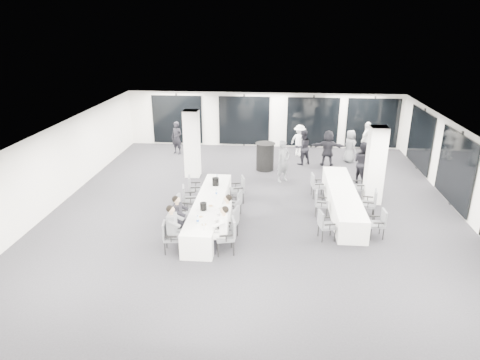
% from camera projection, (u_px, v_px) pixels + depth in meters
% --- Properties ---
extents(room, '(14.04, 16.04, 2.84)m').
position_uv_depth(room, '(281.00, 162.00, 15.49)').
color(room, '#232227').
rests_on(room, ground).
extents(column_left, '(0.60, 0.60, 2.80)m').
position_uv_depth(column_left, '(192.00, 144.00, 17.73)').
color(column_left, white).
rests_on(column_left, floor).
extents(column_right, '(0.60, 0.60, 2.80)m').
position_uv_depth(column_right, '(375.00, 165.00, 15.11)').
color(column_right, white).
rests_on(column_right, floor).
extents(banquet_table_main, '(0.90, 5.00, 0.75)m').
position_uv_depth(banquet_table_main, '(209.00, 211.00, 13.95)').
color(banquet_table_main, white).
rests_on(banquet_table_main, floor).
extents(banquet_table_side, '(0.90, 5.00, 0.75)m').
position_uv_depth(banquet_table_side, '(342.00, 200.00, 14.77)').
color(banquet_table_side, white).
rests_on(banquet_table_side, floor).
extents(cocktail_table, '(0.87, 0.87, 1.21)m').
position_uv_depth(cocktail_table, '(265.00, 156.00, 18.73)').
color(cocktail_table, black).
rests_on(cocktail_table, floor).
extents(chair_main_left_near, '(0.51, 0.56, 0.91)m').
position_uv_depth(chair_main_left_near, '(169.00, 235.00, 12.07)').
color(chair_main_left_near, '#4E5055').
rests_on(chair_main_left_near, floor).
extents(chair_main_left_second, '(0.48, 0.52, 0.88)m').
position_uv_depth(chair_main_left_second, '(175.00, 225.00, 12.73)').
color(chair_main_left_second, '#4E5055').
rests_on(chair_main_left_second, floor).
extents(chair_main_left_mid, '(0.59, 0.63, 1.02)m').
position_uv_depth(chair_main_left_mid, '(181.00, 209.00, 13.61)').
color(chair_main_left_mid, '#4E5055').
rests_on(chair_main_left_mid, floor).
extents(chair_main_left_fourth, '(0.58, 0.61, 0.97)m').
position_uv_depth(chair_main_left_fourth, '(188.00, 197.00, 14.55)').
color(chair_main_left_fourth, '#4E5055').
rests_on(chair_main_left_fourth, floor).
extents(chair_main_left_far, '(0.55, 0.59, 0.96)m').
position_uv_depth(chair_main_left_far, '(193.00, 187.00, 15.47)').
color(chair_main_left_far, '#4E5055').
rests_on(chair_main_left_far, floor).
extents(chair_main_right_near, '(0.63, 0.66, 1.04)m').
position_uv_depth(chair_main_right_near, '(228.00, 234.00, 12.00)').
color(chair_main_right_near, '#4E5055').
rests_on(chair_main_right_near, floor).
extents(chair_main_right_second, '(0.63, 0.66, 1.04)m').
position_uv_depth(chair_main_right_second, '(231.00, 221.00, 12.75)').
color(chair_main_right_second, '#4E5055').
rests_on(chair_main_right_second, floor).
extents(chair_main_right_mid, '(0.52, 0.55, 0.86)m').
position_uv_depth(chair_main_right_mid, '(234.00, 211.00, 13.66)').
color(chair_main_right_mid, '#4E5055').
rests_on(chair_main_right_mid, floor).
extents(chair_main_right_fourth, '(0.53, 0.56, 0.89)m').
position_uv_depth(chair_main_right_fourth, '(236.00, 202.00, 14.30)').
color(chair_main_right_fourth, '#4E5055').
rests_on(chair_main_right_fourth, floor).
extents(chair_main_right_far, '(0.59, 0.62, 0.96)m').
position_uv_depth(chair_main_right_far, '(239.00, 188.00, 15.41)').
color(chair_main_right_far, '#4E5055').
rests_on(chair_main_right_far, floor).
extents(chair_side_left_near, '(0.55, 0.58, 0.92)m').
position_uv_depth(chair_side_left_near, '(325.00, 223.00, 12.76)').
color(chair_side_left_near, '#4E5055').
rests_on(chair_side_left_near, floor).
extents(chair_side_left_mid, '(0.49, 0.53, 0.86)m').
position_uv_depth(chair_side_left_mid, '(320.00, 202.00, 14.36)').
color(chair_side_left_mid, '#4E5055').
rests_on(chair_side_left_mid, floor).
extents(chair_side_left_far, '(0.51, 0.55, 0.91)m').
position_uv_depth(chair_side_left_far, '(316.00, 184.00, 15.84)').
color(chair_side_left_far, '#4E5055').
rests_on(chair_side_left_far, floor).
extents(chair_side_right_near, '(0.47, 0.52, 0.89)m').
position_uv_depth(chair_side_right_near, '(379.00, 222.00, 12.90)').
color(chair_side_right_near, '#4E5055').
rests_on(chair_side_right_near, floor).
extents(chair_side_right_mid, '(0.57, 0.61, 0.98)m').
position_uv_depth(chair_side_right_mid, '(371.00, 202.00, 14.16)').
color(chair_side_right_mid, '#4E5055').
rests_on(chair_side_right_mid, floor).
extents(chair_side_right_far, '(0.54, 0.58, 0.97)m').
position_uv_depth(chair_side_right_far, '(362.00, 185.00, 15.65)').
color(chair_side_right_far, '#4E5055').
rests_on(chair_side_right_far, floor).
extents(seated_guest_a, '(0.50, 0.38, 1.44)m').
position_uv_depth(seated_guest_a, '(174.00, 226.00, 11.96)').
color(seated_guest_a, slate).
rests_on(seated_guest_a, floor).
extents(seated_guest_b, '(0.50, 0.38, 1.44)m').
position_uv_depth(seated_guest_b, '(180.00, 216.00, 12.60)').
color(seated_guest_b, black).
rests_on(seated_guest_b, floor).
extents(seated_guest_c, '(0.50, 0.38, 1.44)m').
position_uv_depth(seated_guest_c, '(222.00, 227.00, 11.92)').
color(seated_guest_c, white).
rests_on(seated_guest_c, floor).
extents(seated_guest_d, '(0.50, 0.38, 1.44)m').
position_uv_depth(seated_guest_d, '(225.00, 214.00, 12.70)').
color(seated_guest_d, white).
rests_on(seated_guest_d, floor).
extents(standing_guest_a, '(0.91, 0.90, 1.94)m').
position_uv_depth(standing_guest_a, '(283.00, 158.00, 17.28)').
color(standing_guest_a, slate).
rests_on(standing_guest_a, floor).
extents(standing_guest_b, '(1.02, 0.87, 1.81)m').
position_uv_depth(standing_guest_b, '(303.00, 145.00, 19.35)').
color(standing_guest_b, black).
rests_on(standing_guest_b, floor).
extents(standing_guest_c, '(1.23, 1.15, 1.73)m').
position_uv_depth(standing_guest_c, '(300.00, 138.00, 20.62)').
color(standing_guest_c, white).
rests_on(standing_guest_c, floor).
extents(standing_guest_d, '(1.24, 1.28, 1.95)m').
position_uv_depth(standing_guest_d, '(367.00, 137.00, 20.39)').
color(standing_guest_d, white).
rests_on(standing_guest_d, floor).
extents(standing_guest_e, '(0.85, 0.97, 1.71)m').
position_uv_depth(standing_guest_e, '(350.00, 144.00, 19.69)').
color(standing_guest_e, slate).
rests_on(standing_guest_e, floor).
extents(standing_guest_f, '(1.73, 0.75, 1.85)m').
position_uv_depth(standing_guest_f, '(328.00, 146.00, 19.20)').
color(standing_guest_f, black).
rests_on(standing_guest_f, floor).
extents(standing_guest_g, '(0.82, 0.75, 1.81)m').
position_uv_depth(standing_guest_g, '(177.00, 136.00, 20.91)').
color(standing_guest_g, black).
rests_on(standing_guest_g, floor).
extents(standing_guest_h, '(1.01, 1.10, 1.95)m').
position_uv_depth(standing_guest_h, '(363.00, 160.00, 17.08)').
color(standing_guest_h, black).
rests_on(standing_guest_h, floor).
extents(ice_bucket_near, '(0.21, 0.21, 0.24)m').
position_uv_depth(ice_bucket_near, '(203.00, 206.00, 13.08)').
color(ice_bucket_near, black).
rests_on(ice_bucket_near, banquet_table_main).
extents(ice_bucket_far, '(0.24, 0.24, 0.28)m').
position_uv_depth(ice_bucket_far, '(216.00, 182.00, 15.03)').
color(ice_bucket_far, black).
rests_on(ice_bucket_far, banquet_table_main).
extents(water_bottle_a, '(0.07, 0.07, 0.23)m').
position_uv_depth(water_bottle_a, '(198.00, 220.00, 12.22)').
color(water_bottle_a, silver).
rests_on(water_bottle_a, banquet_table_main).
extents(water_bottle_b, '(0.06, 0.06, 0.20)m').
position_uv_depth(water_bottle_b, '(216.00, 192.00, 14.21)').
color(water_bottle_b, silver).
rests_on(water_bottle_b, banquet_table_main).
extents(water_bottle_c, '(0.07, 0.07, 0.22)m').
position_uv_depth(water_bottle_c, '(217.00, 178.00, 15.50)').
color(water_bottle_c, silver).
rests_on(water_bottle_c, banquet_table_main).
extents(plate_a, '(0.19, 0.19, 0.03)m').
position_uv_depth(plate_a, '(201.00, 217.00, 12.64)').
color(plate_a, white).
rests_on(plate_a, banquet_table_main).
extents(plate_b, '(0.22, 0.22, 0.03)m').
position_uv_depth(plate_b, '(204.00, 225.00, 12.15)').
color(plate_b, white).
rests_on(plate_b, banquet_table_main).
extents(plate_c, '(0.22, 0.22, 0.03)m').
position_uv_depth(plate_c, '(211.00, 206.00, 13.38)').
color(plate_c, white).
rests_on(plate_c, banquet_table_main).
extents(wine_glass, '(0.07, 0.07, 0.19)m').
position_uv_depth(wine_glass, '(204.00, 225.00, 11.86)').
color(wine_glass, silver).
rests_on(wine_glass, banquet_table_main).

